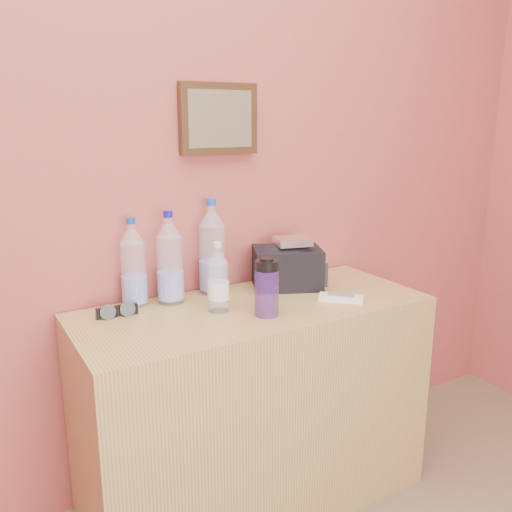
{
  "coord_description": "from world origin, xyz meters",
  "views": [
    {
      "loc": [
        -0.46,
        0.18,
        1.4
      ],
      "look_at": [
        0.43,
        1.71,
        0.95
      ],
      "focal_mm": 38.0,
      "sensor_mm": 36.0,
      "label": 1
    }
  ],
  "objects_px": {
    "pet_small": "(218,281)",
    "nalgene_bottle": "(267,287)",
    "pet_large_a": "(170,263)",
    "sunglasses": "(117,311)",
    "toiletry_bag": "(287,265)",
    "foil_packet": "(293,241)",
    "ac_remote": "(341,298)",
    "pet_large_c": "(212,252)",
    "pet_large_b": "(133,267)",
    "dresser": "(254,405)"
  },
  "relations": [
    {
      "from": "pet_small",
      "to": "nalgene_bottle",
      "type": "distance_m",
      "value": 0.17
    },
    {
      "from": "pet_large_a",
      "to": "sunglasses",
      "type": "distance_m",
      "value": 0.25
    },
    {
      "from": "toiletry_bag",
      "to": "foil_packet",
      "type": "height_order",
      "value": "foil_packet"
    },
    {
      "from": "foil_packet",
      "to": "pet_large_a",
      "type": "bearing_deg",
      "value": 170.09
    },
    {
      "from": "ac_remote",
      "to": "pet_small",
      "type": "bearing_deg",
      "value": -150.94
    },
    {
      "from": "pet_large_a",
      "to": "pet_small",
      "type": "xyz_separation_m",
      "value": [
        0.1,
        -0.17,
        -0.04
      ]
    },
    {
      "from": "pet_large_c",
      "to": "ac_remote",
      "type": "bearing_deg",
      "value": -42.17
    },
    {
      "from": "pet_large_a",
      "to": "pet_large_b",
      "type": "distance_m",
      "value": 0.12
    },
    {
      "from": "pet_large_b",
      "to": "foil_packet",
      "type": "relative_size",
      "value": 2.42
    },
    {
      "from": "dresser",
      "to": "ac_remote",
      "type": "height_order",
      "value": "ac_remote"
    },
    {
      "from": "pet_large_b",
      "to": "toiletry_bag",
      "type": "bearing_deg",
      "value": -8.39
    },
    {
      "from": "pet_large_a",
      "to": "sunglasses",
      "type": "relative_size",
      "value": 2.39
    },
    {
      "from": "ac_remote",
      "to": "toiletry_bag",
      "type": "distance_m",
      "value": 0.26
    },
    {
      "from": "pet_large_c",
      "to": "foil_packet",
      "type": "relative_size",
      "value": 2.76
    },
    {
      "from": "pet_large_a",
      "to": "pet_large_c",
      "type": "xyz_separation_m",
      "value": [
        0.18,
        0.03,
        0.01
      ]
    },
    {
      "from": "sunglasses",
      "to": "foil_packet",
      "type": "distance_m",
      "value": 0.69
    },
    {
      "from": "pet_small",
      "to": "nalgene_bottle",
      "type": "height_order",
      "value": "pet_small"
    },
    {
      "from": "nalgene_bottle",
      "to": "pet_large_a",
      "type": "bearing_deg",
      "value": 128.55
    },
    {
      "from": "nalgene_bottle",
      "to": "ac_remote",
      "type": "distance_m",
      "value": 0.32
    },
    {
      "from": "pet_large_a",
      "to": "ac_remote",
      "type": "bearing_deg",
      "value": -28.84
    },
    {
      "from": "pet_large_a",
      "to": "toiletry_bag",
      "type": "distance_m",
      "value": 0.46
    },
    {
      "from": "sunglasses",
      "to": "pet_large_c",
      "type": "bearing_deg",
      "value": 13.74
    },
    {
      "from": "pet_large_b",
      "to": "ac_remote",
      "type": "height_order",
      "value": "pet_large_b"
    },
    {
      "from": "pet_large_b",
      "to": "sunglasses",
      "type": "relative_size",
      "value": 2.26
    },
    {
      "from": "pet_large_b",
      "to": "sunglasses",
      "type": "distance_m",
      "value": 0.17
    },
    {
      "from": "sunglasses",
      "to": "dresser",
      "type": "bearing_deg",
      "value": -13.52
    },
    {
      "from": "pet_large_a",
      "to": "pet_small",
      "type": "bearing_deg",
      "value": -57.82
    },
    {
      "from": "pet_large_b",
      "to": "nalgene_bottle",
      "type": "distance_m",
      "value": 0.47
    },
    {
      "from": "dresser",
      "to": "pet_small",
      "type": "xyz_separation_m",
      "value": [
        -0.13,
        0.01,
        0.49
      ]
    },
    {
      "from": "pet_large_b",
      "to": "toiletry_bag",
      "type": "height_order",
      "value": "pet_large_b"
    },
    {
      "from": "pet_small",
      "to": "pet_large_c",
      "type": "bearing_deg",
      "value": 69.52
    },
    {
      "from": "pet_large_a",
      "to": "toiletry_bag",
      "type": "relative_size",
      "value": 1.29
    },
    {
      "from": "nalgene_bottle",
      "to": "foil_packet",
      "type": "bearing_deg",
      "value": 40.52
    },
    {
      "from": "nalgene_bottle",
      "to": "ac_remote",
      "type": "relative_size",
      "value": 1.25
    },
    {
      "from": "pet_large_b",
      "to": "toiletry_bag",
      "type": "xyz_separation_m",
      "value": [
        0.57,
        -0.08,
        -0.05
      ]
    },
    {
      "from": "pet_small",
      "to": "nalgene_bottle",
      "type": "xyz_separation_m",
      "value": [
        0.12,
        -0.11,
        -0.01
      ]
    },
    {
      "from": "dresser",
      "to": "nalgene_bottle",
      "type": "relative_size",
      "value": 6.32
    },
    {
      "from": "pet_large_c",
      "to": "pet_small",
      "type": "distance_m",
      "value": 0.21
    },
    {
      "from": "dresser",
      "to": "foil_packet",
      "type": "height_order",
      "value": "foil_packet"
    },
    {
      "from": "pet_large_c",
      "to": "dresser",
      "type": "bearing_deg",
      "value": -73.78
    },
    {
      "from": "toiletry_bag",
      "to": "foil_packet",
      "type": "distance_m",
      "value": 0.1
    },
    {
      "from": "dresser",
      "to": "pet_large_c",
      "type": "distance_m",
      "value": 0.58
    },
    {
      "from": "pet_large_a",
      "to": "nalgene_bottle",
      "type": "xyz_separation_m",
      "value": [
        0.22,
        -0.28,
        -0.05
      ]
    },
    {
      "from": "ac_remote",
      "to": "pet_large_c",
      "type": "bearing_deg",
      "value": -176.67
    },
    {
      "from": "pet_small",
      "to": "toiletry_bag",
      "type": "bearing_deg",
      "value": 18.06
    },
    {
      "from": "pet_large_b",
      "to": "ac_remote",
      "type": "xyz_separation_m",
      "value": [
        0.65,
        -0.32,
        -0.13
      ]
    },
    {
      "from": "pet_small",
      "to": "ac_remote",
      "type": "height_order",
      "value": "pet_small"
    },
    {
      "from": "pet_large_a",
      "to": "foil_packet",
      "type": "xyz_separation_m",
      "value": [
        0.46,
        -0.08,
        0.04
      ]
    },
    {
      "from": "dresser",
      "to": "pet_large_a",
      "type": "relative_size",
      "value": 3.78
    },
    {
      "from": "dresser",
      "to": "foil_packet",
      "type": "bearing_deg",
      "value": 23.51
    }
  ]
}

